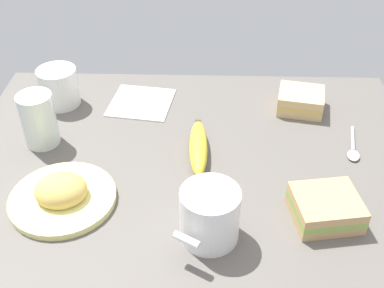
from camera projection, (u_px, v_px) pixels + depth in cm
name	position (u px, v px, depth cm)	size (l,w,h in cm)	color
tabletop	(192.00, 160.00, 94.50)	(90.00, 64.00, 2.00)	#5B5651
plate_of_food	(62.00, 195.00, 83.11)	(18.46, 18.46, 5.22)	#EAE58C
coffee_mug_black	(59.00, 86.00, 106.48)	(8.61, 11.04, 8.51)	white
coffee_mug_milky	(210.00, 215.00, 74.80)	(10.01, 11.86, 9.30)	white
sandwich_main	(301.00, 101.00, 105.86)	(11.09, 10.33, 4.40)	#DBB77A
sandwich_side	(326.00, 208.00, 79.59)	(12.01, 11.13, 4.40)	tan
glass_of_milk	(39.00, 122.00, 94.61)	(6.83, 6.83, 10.96)	silver
banana	(198.00, 147.00, 93.31)	(3.99, 17.08, 3.52)	yellow
spoon	(353.00, 149.00, 95.07)	(3.90, 11.60, 0.80)	silver
paper_napkin	(141.00, 103.00, 109.05)	(13.38, 13.38, 0.30)	white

